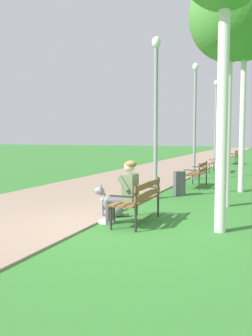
{
  "coord_description": "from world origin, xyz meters",
  "views": [
    {
      "loc": [
        2.86,
        -6.27,
        1.7
      ],
      "look_at": [
        -0.64,
        2.53,
        0.9
      ],
      "focal_mm": 39.77,
      "sensor_mm": 36.0,
      "label": 1
    }
  ],
  "objects_px": {
    "park_bench_furthest": "(233,156)",
    "birch_tree_second": "(230,17)",
    "lamp_post_far": "(215,123)",
    "park_bench_far": "(218,162)",
    "person_seated_on_near_bench": "(125,190)",
    "birch_tree_third": "(245,22)",
    "litter_bin": "(179,183)",
    "park_bench_mid": "(198,172)",
    "dog_grey": "(110,205)",
    "lamp_post_near": "(156,116)",
    "lamp_post_mid": "(195,120)",
    "park_bench_near": "(139,197)"
  },
  "relations": [
    {
      "from": "park_bench_furthest",
      "to": "dog_grey",
      "type": "xyz_separation_m",
      "value": [
        -0.85,
        -16.85,
        -0.25
      ]
    },
    {
      "from": "lamp_post_far",
      "to": "park_bench_far",
      "type": "bearing_deg",
      "value": -78.36
    },
    {
      "from": "person_seated_on_near_bench",
      "to": "lamp_post_near",
      "type": "relative_size",
      "value": 0.29
    },
    {
      "from": "park_bench_mid",
      "to": "birch_tree_second",
      "type": "relative_size",
      "value": 0.27
    },
    {
      "from": "lamp_post_mid",
      "to": "birch_tree_second",
      "type": "xyz_separation_m",
      "value": [
        1.88,
        -5.48,
        2.14
      ]
    },
    {
      "from": "person_seated_on_near_bench",
      "to": "birch_tree_second",
      "type": "distance_m",
      "value": 4.93
    },
    {
      "from": "park_bench_mid",
      "to": "person_seated_on_near_bench",
      "type": "height_order",
      "value": "person_seated_on_near_bench"
    },
    {
      "from": "park_bench_far",
      "to": "birch_tree_third",
      "type": "relative_size",
      "value": 0.24
    },
    {
      "from": "lamp_post_far",
      "to": "litter_bin",
      "type": "bearing_deg",
      "value": -87.36
    },
    {
      "from": "birch_tree_third",
      "to": "litter_bin",
      "type": "distance_m",
      "value": 5.2
    },
    {
      "from": "park_bench_near",
      "to": "person_seated_on_near_bench",
      "type": "bearing_deg",
      "value": -131.48
    },
    {
      "from": "person_seated_on_near_bench",
      "to": "park_bench_mid",
      "type": "bearing_deg",
      "value": 87.38
    },
    {
      "from": "park_bench_near",
      "to": "park_bench_mid",
      "type": "height_order",
      "value": "same"
    },
    {
      "from": "park_bench_far",
      "to": "person_seated_on_near_bench",
      "type": "bearing_deg",
      "value": -90.88
    },
    {
      "from": "person_seated_on_near_bench",
      "to": "birch_tree_third",
      "type": "distance_m",
      "value": 7.11
    },
    {
      "from": "litter_bin",
      "to": "lamp_post_far",
      "type": "bearing_deg",
      "value": 92.64
    },
    {
      "from": "dog_grey",
      "to": "lamp_post_far",
      "type": "xyz_separation_m",
      "value": [
        0.2,
        13.48,
        2.18
      ]
    },
    {
      "from": "litter_bin",
      "to": "park_bench_mid",
      "type": "bearing_deg",
      "value": 85.75
    },
    {
      "from": "park_bench_mid",
      "to": "lamp_post_near",
      "type": "relative_size",
      "value": 0.34
    },
    {
      "from": "lamp_post_far",
      "to": "birch_tree_third",
      "type": "height_order",
      "value": "birch_tree_third"
    },
    {
      "from": "park_bench_furthest",
      "to": "lamp_post_far",
      "type": "height_order",
      "value": "lamp_post_far"
    },
    {
      "from": "dog_grey",
      "to": "lamp_post_far",
      "type": "bearing_deg",
      "value": 89.13
    },
    {
      "from": "park_bench_mid",
      "to": "park_bench_furthest",
      "type": "relative_size",
      "value": 1.0
    },
    {
      "from": "park_bench_near",
      "to": "park_bench_furthest",
      "type": "bearing_deg",
      "value": 89.68
    },
    {
      "from": "lamp_post_far",
      "to": "birch_tree_third",
      "type": "xyz_separation_m",
      "value": [
        2.06,
        -8.71,
        2.65
      ]
    },
    {
      "from": "park_bench_far",
      "to": "birch_tree_third",
      "type": "distance_m",
      "value": 7.86
    },
    {
      "from": "lamp_post_near",
      "to": "birch_tree_third",
      "type": "xyz_separation_m",
      "value": [
        2.09,
        2.14,
        2.84
      ]
    },
    {
      "from": "park_bench_mid",
      "to": "lamp_post_near",
      "type": "height_order",
      "value": "lamp_post_near"
    },
    {
      "from": "birch_tree_second",
      "to": "park_bench_far",
      "type": "bearing_deg",
      "value": 99.04
    },
    {
      "from": "park_bench_mid",
      "to": "birch_tree_third",
      "type": "height_order",
      "value": "birch_tree_third"
    },
    {
      "from": "park_bench_furthest",
      "to": "lamp_post_near",
      "type": "distance_m",
      "value": 14.35
    },
    {
      "from": "park_bench_furthest",
      "to": "birch_tree_second",
      "type": "relative_size",
      "value": 0.27
    },
    {
      "from": "park_bench_furthest",
      "to": "lamp_post_mid",
      "type": "xyz_separation_m",
      "value": [
        -0.6,
        -9.23,
        1.85
      ]
    },
    {
      "from": "dog_grey",
      "to": "birch_tree_second",
      "type": "distance_m",
      "value": 5.21
    },
    {
      "from": "park_bench_mid",
      "to": "lamp_post_near",
      "type": "distance_m",
      "value": 3.32
    },
    {
      "from": "park_bench_far",
      "to": "litter_bin",
      "type": "relative_size",
      "value": 2.14
    },
    {
      "from": "park_bench_mid",
      "to": "person_seated_on_near_bench",
      "type": "bearing_deg",
      "value": -92.62
    },
    {
      "from": "park_bench_near",
      "to": "lamp_post_far",
      "type": "distance_m",
      "value": 13.93
    },
    {
      "from": "park_bench_near",
      "to": "lamp_post_far",
      "type": "height_order",
      "value": "lamp_post_far"
    },
    {
      "from": "dog_grey",
      "to": "lamp_post_near",
      "type": "distance_m",
      "value": 3.3
    },
    {
      "from": "birch_tree_second",
      "to": "park_bench_furthest",
      "type": "bearing_deg",
      "value": 94.96
    },
    {
      "from": "park_bench_furthest",
      "to": "person_seated_on_near_bench",
      "type": "height_order",
      "value": "person_seated_on_near_bench"
    },
    {
      "from": "park_bench_furthest",
      "to": "lamp_post_near",
      "type": "xyz_separation_m",
      "value": [
        -0.67,
        -14.22,
        1.75
      ]
    },
    {
      "from": "person_seated_on_near_bench",
      "to": "park_bench_near",
      "type": "bearing_deg",
      "value": 48.52
    },
    {
      "from": "park_bench_mid",
      "to": "park_bench_furthest",
      "type": "bearing_deg",
      "value": 89.83
    },
    {
      "from": "park_bench_far",
      "to": "lamp_post_mid",
      "type": "distance_m",
      "value": 3.84
    },
    {
      "from": "park_bench_far",
      "to": "litter_bin",
      "type": "bearing_deg",
      "value": -90.41
    },
    {
      "from": "park_bench_far",
      "to": "lamp_post_mid",
      "type": "relative_size",
      "value": 0.33
    },
    {
      "from": "lamp_post_mid",
      "to": "birch_tree_second",
      "type": "bearing_deg",
      "value": -71.05
    },
    {
      "from": "person_seated_on_near_bench",
      "to": "birch_tree_third",
      "type": "relative_size",
      "value": 0.2
    }
  ]
}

